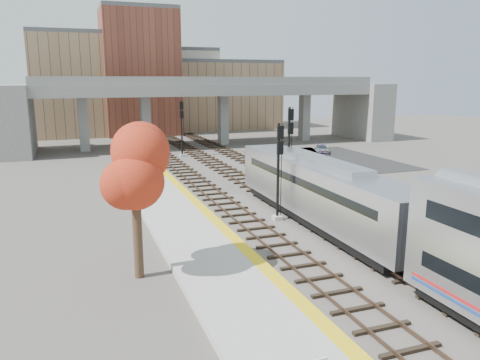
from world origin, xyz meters
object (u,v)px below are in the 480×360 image
object	(u,v)px
signal_mast_far	(182,130)
tree	(134,168)
car_c	(322,149)
signal_mast_mid	(289,151)
locomotive	(319,190)
signal_mast_near	(278,175)
car_b	(308,154)
car_a	(310,162)

from	to	relation	value
signal_mast_far	tree	distance (m)	35.33
car_c	signal_mast_mid	bearing A→B (deg)	-102.53
locomotive	signal_mast_mid	world-z (taller)	signal_mast_mid
tree	car_c	world-z (taller)	tree
signal_mast_near	car_b	world-z (taller)	signal_mast_near
car_c	car_a	bearing A→B (deg)	-102.61
signal_mast_far	car_a	world-z (taller)	signal_mast_far
tree	car_c	bearing A→B (deg)	48.18
car_a	car_c	bearing A→B (deg)	44.54
car_a	signal_mast_near	bearing A→B (deg)	-132.81
locomotive	signal_mast_near	distance (m)	2.82
signal_mast_near	signal_mast_mid	bearing A→B (deg)	59.28
locomotive	signal_mast_near	xyz separation A→B (m)	(-2.10, 1.71, 0.80)
signal_mast_far	tree	xyz separation A→B (m)	(-9.96, -33.84, 2.02)
signal_mast_far	car_b	bearing A→B (deg)	-27.23
signal_mast_near	tree	world-z (taller)	tree
car_a	tree	bearing A→B (deg)	-141.77
locomotive	car_b	world-z (taller)	locomotive
locomotive	car_b	size ratio (longest dim) A/B	4.97
signal_mast_mid	car_b	size ratio (longest dim) A/B	1.83
signal_mast_near	car_b	size ratio (longest dim) A/B	1.68
signal_mast_near	car_c	size ratio (longest dim) A/B	1.74
signal_mast_mid	car_b	world-z (taller)	signal_mast_mid
car_b	car_c	world-z (taller)	car_b
signal_mast_mid	signal_mast_far	distance (m)	21.27
car_c	car_b	bearing A→B (deg)	-114.32
car_c	tree	bearing A→B (deg)	-107.39
signal_mast_far	car_c	size ratio (longest dim) A/B	1.81
locomotive	car_b	xyz separation A→B (m)	(11.26, 22.60, -1.61)
signal_mast_near	car_a	distance (m)	19.90
signal_mast_near	car_a	xyz separation A→B (m)	(11.15, 16.29, -2.47)
signal_mast_near	car_b	distance (m)	24.91
locomotive	signal_mast_far	size ratio (longest dim) A/B	2.85
car_a	car_b	distance (m)	5.10
signal_mast_near	signal_mast_far	size ratio (longest dim) A/B	0.96
signal_mast_far	car_a	bearing A→B (deg)	-45.82
signal_mast_near	tree	xyz separation A→B (m)	(-9.96, -6.07, 2.20)
signal_mast_far	car_a	distance (m)	16.22
locomotive	car_b	distance (m)	25.30
signal_mast_far	signal_mast_mid	bearing A→B (deg)	-78.88
tree	car_c	size ratio (longest dim) A/B	1.92
tree	signal_mast_far	bearing A→B (deg)	73.60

